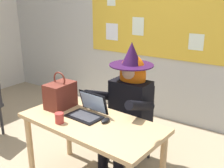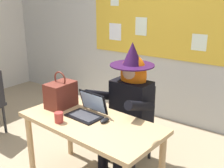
# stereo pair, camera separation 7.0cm
# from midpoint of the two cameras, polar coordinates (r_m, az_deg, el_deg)

# --- Properties ---
(wall_back_bulletin) EXTENTS (6.42, 2.09, 2.73)m
(wall_back_bulletin) POSITION_cam_midpoint_polar(r_m,az_deg,el_deg) (4.04, 9.72, 11.57)
(wall_back_bulletin) COLOR #B2B2AD
(wall_back_bulletin) RESTS_ON ground
(desk_main) EXTENTS (1.40, 0.74, 0.72)m
(desk_main) POSITION_cam_midpoint_polar(r_m,az_deg,el_deg) (2.57, -5.12, -9.67)
(desk_main) COLOR tan
(desk_main) RESTS_ON ground
(chair_at_desk) EXTENTS (0.43, 0.43, 0.88)m
(chair_at_desk) POSITION_cam_midpoint_polar(r_m,az_deg,el_deg) (3.11, 3.78, -7.25)
(chair_at_desk) COLOR black
(chair_at_desk) RESTS_ON ground
(person_costumed) EXTENTS (0.60, 0.70, 1.37)m
(person_costumed) POSITION_cam_midpoint_polar(r_m,az_deg,el_deg) (2.90, 2.62, -3.15)
(person_costumed) COLOR black
(person_costumed) RESTS_ON ground
(laptop) EXTENTS (0.35, 0.29, 0.22)m
(laptop) POSITION_cam_midpoint_polar(r_m,az_deg,el_deg) (2.61, -5.87, -5.62)
(laptop) COLOR black
(laptop) RESTS_ON desk_main
(computer_mouse) EXTENTS (0.06, 0.10, 0.03)m
(computer_mouse) POSITION_cam_midpoint_polar(r_m,az_deg,el_deg) (2.48, -2.20, -7.65)
(computer_mouse) COLOR black
(computer_mouse) RESTS_ON desk_main
(handbag) EXTENTS (0.20, 0.30, 0.38)m
(handbag) POSITION_cam_midpoint_polar(r_m,az_deg,el_deg) (2.81, -11.48, -2.26)
(handbag) COLOR maroon
(handbag) RESTS_ON desk_main
(coffee_mug) EXTENTS (0.08, 0.08, 0.09)m
(coffee_mug) POSITION_cam_midpoint_polar(r_m,az_deg,el_deg) (2.51, -11.76, -7.00)
(coffee_mug) COLOR #B23833
(coffee_mug) RESTS_ON desk_main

